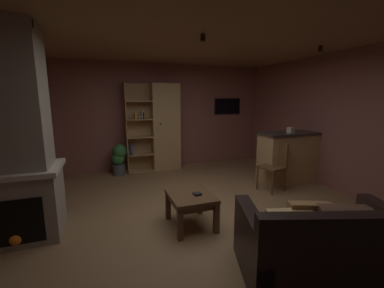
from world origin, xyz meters
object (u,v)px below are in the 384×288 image
leather_couch (323,249)px  tissue_box (291,130)px  dining_chair (274,163)px  potted_floor_plant (119,158)px  bookshelf_cabinet (162,128)px  wall_mounted_tv (227,106)px  table_book_0 (197,194)px  stone_fireplace (14,146)px  kitchen_bar_counter (292,157)px  coffee_table (191,200)px

leather_couch → tissue_box: bearing=55.5°
dining_chair → potted_floor_plant: (-2.78, 2.04, -0.14)m
bookshelf_cabinet → wall_mounted_tv: 2.00m
table_book_0 → potted_floor_plant: size_ratio=0.14×
wall_mounted_tv → table_book_0: bearing=-123.6°
tissue_box → stone_fireplace: bearing=-173.8°
kitchen_bar_counter → dining_chair: (-0.68, -0.28, -0.01)m
stone_fireplace → bookshelf_cabinet: stone_fireplace is taller
kitchen_bar_counter → tissue_box: 0.61m
tissue_box → wall_mounted_tv: (-0.30, 2.19, 0.43)m
bookshelf_cabinet → stone_fireplace: bearing=-134.1°
leather_couch → wall_mounted_tv: bearing=73.6°
kitchen_bar_counter → potted_floor_plant: kitchen_bar_counter is taller
wall_mounted_tv → dining_chair: bearing=-95.3°
coffee_table → table_book_0: table_book_0 is taller
bookshelf_cabinet → wall_mounted_tv: bearing=6.3°
tissue_box → table_book_0: size_ratio=1.18×
wall_mounted_tv → bookshelf_cabinet: bearing=-173.7°
stone_fireplace → coffee_table: (2.12, -0.48, -0.82)m
stone_fireplace → leather_couch: stone_fireplace is taller
bookshelf_cabinet → leather_couch: (0.58, -4.38, -0.75)m
stone_fireplace → table_book_0: stone_fireplace is taller
coffee_table → table_book_0: bearing=-32.8°
kitchen_bar_counter → wall_mounted_tv: bearing=102.2°
coffee_table → wall_mounted_tv: 4.05m
stone_fireplace → table_book_0: 2.36m
table_book_0 → potted_floor_plant: (-0.86, 2.87, -0.08)m
dining_chair → stone_fireplace: bearing=-175.8°
coffee_table → leather_couch: bearing=-58.3°
wall_mounted_tv → kitchen_bar_counter: bearing=-77.8°
bookshelf_cabinet → potted_floor_plant: 1.28m
dining_chair → wall_mounted_tv: bearing=84.7°
kitchen_bar_counter → dining_chair: size_ratio=1.64×
leather_couch → potted_floor_plant: leather_couch is taller
coffee_table → wall_mounted_tv: bearing=55.1°
bookshelf_cabinet → table_book_0: bearing=-94.2°
coffee_table → potted_floor_plant: 2.93m
dining_chair → potted_floor_plant: size_ratio=1.28×
stone_fireplace → potted_floor_plant: 2.81m
stone_fireplace → table_book_0: size_ratio=25.82×
bookshelf_cabinet → wall_mounted_tv: bookshelf_cabinet is taller
table_book_0 → wall_mounted_tv: size_ratio=0.13×
coffee_table → potted_floor_plant: potted_floor_plant is taller
leather_couch → potted_floor_plant: (-1.66, 4.23, 0.09)m
bookshelf_cabinet → tissue_box: size_ratio=17.72×
tissue_box → leather_couch: (-1.65, -2.40, -0.82)m
tissue_box → leather_couch: bearing=-124.5°
stone_fireplace → tissue_box: stone_fireplace is taller
table_book_0 → potted_floor_plant: bearing=106.7°
kitchen_bar_counter → table_book_0: bearing=-157.0°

